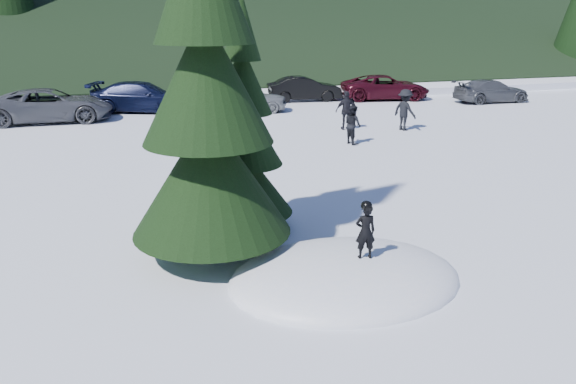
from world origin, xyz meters
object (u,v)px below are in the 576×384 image
object	(u,v)px
adult_2	(405,110)
car_3	(142,97)
adult_0	(353,124)
car_6	(385,87)
spruce_tall	(207,96)
car_2	(50,105)
child_skier	(365,231)
spruce_short	(244,140)
car_5	(304,89)
car_4	(245,97)
adult_1	(347,110)
car_7	(491,91)

from	to	relation	value
adult_2	car_3	distance (m)	13.38
adult_0	car_6	size ratio (longest dim) A/B	0.30
spruce_tall	car_2	xyz separation A→B (m)	(-4.64, 17.41, -2.55)
child_skier	spruce_short	bearing A→B (deg)	-57.20
car_3	spruce_short	bearing A→B (deg)	-155.32
adult_2	car_3	world-z (taller)	adult_2
spruce_tall	car_5	world-z (taller)	spruce_tall
spruce_tall	car_4	xyz separation A→B (m)	(4.66, 17.60, -2.59)
adult_1	car_5	size ratio (longest dim) A/B	0.39
adult_2	car_7	world-z (taller)	adult_2
spruce_short	car_5	bearing A→B (deg)	67.65
car_3	car_7	xyz separation A→B (m)	(19.18, -2.36, -0.13)
spruce_short	car_6	bearing A→B (deg)	55.31
car_2	spruce_tall	bearing A→B (deg)	-164.17
adult_0	car_2	distance (m)	14.33
adult_2	car_6	size ratio (longest dim) A/B	0.34
spruce_tall	adult_1	distance (m)	14.26
spruce_short	car_2	world-z (taller)	spruce_short
car_7	car_4	bearing A→B (deg)	87.59
adult_1	car_3	bearing A→B (deg)	-36.88
car_6	adult_0	bearing A→B (deg)	159.14
car_6	spruce_tall	bearing A→B (deg)	156.43
adult_1	car_7	world-z (taller)	adult_1
spruce_short	child_skier	distance (m)	3.83
car_4	car_5	size ratio (longest dim) A/B	1.01
spruce_tall	car_6	distance (m)	23.81
spruce_short	adult_2	world-z (taller)	spruce_short
car_4	car_5	bearing A→B (deg)	-43.80
car_4	car_6	size ratio (longest dim) A/B	0.83
adult_1	car_7	bearing A→B (deg)	-150.34
spruce_tall	adult_1	size ratio (longest dim) A/B	5.16
car_2	car_4	distance (m)	9.31
car_2	adult_1	bearing A→B (deg)	-113.83
car_5	car_6	xyz separation A→B (m)	(4.74, -0.80, 0.01)
adult_2	car_6	world-z (taller)	adult_2
spruce_short	adult_0	bearing A→B (deg)	51.92
car_3	car_7	size ratio (longest dim) A/B	1.20
car_4	car_6	world-z (taller)	car_4
child_skier	car_6	size ratio (longest dim) A/B	0.20
car_6	adult_2	bearing A→B (deg)	170.02
child_skier	car_5	xyz separation A→B (m)	(6.25, 22.20, -0.30)
car_3	adult_0	bearing A→B (deg)	-123.67
car_3	car_7	bearing A→B (deg)	-76.84
car_7	spruce_short	bearing A→B (deg)	131.96
adult_0	car_6	xyz separation A→B (m)	(6.54, 10.45, -0.04)
adult_0	car_4	bearing A→B (deg)	3.36
adult_2	car_2	xyz separation A→B (m)	(-14.79, 6.60, -0.11)
spruce_tall	adult_2	size ratio (longest dim) A/B	4.89
adult_0	car_5	size ratio (longest dim) A/B	0.36
car_7	car_6	bearing A→B (deg)	63.78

